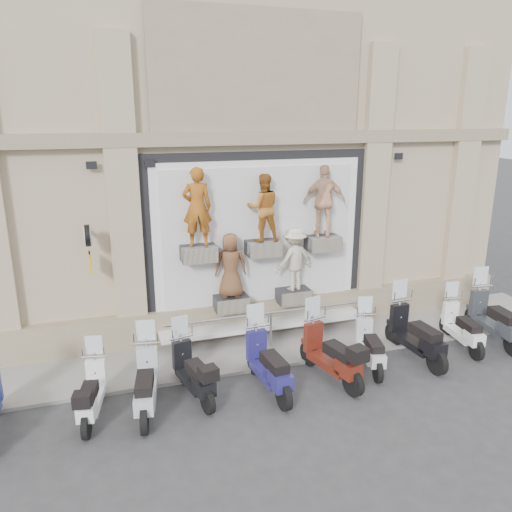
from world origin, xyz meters
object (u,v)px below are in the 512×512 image
object	(u,v)px
scooter_c	(145,373)
scooter_j	(495,309)
scooter_d	(192,362)
scooter_f	(331,344)
clock_sign_bracket	(88,242)
scooter_b	(91,384)
guard_rail	(271,330)
scooter_h	(416,324)
scooter_g	(371,337)
scooter_i	(463,319)
scooter_e	(268,354)

from	to	relation	value
scooter_c	scooter_j	distance (m)	8.37
scooter_d	scooter_f	bearing A→B (deg)	-16.97
clock_sign_bracket	scooter_d	bearing A→B (deg)	-48.58
scooter_b	scooter_c	size ratio (longest dim) A/B	0.88
guard_rail	clock_sign_bracket	xyz separation A→B (m)	(-3.90, 0.47, 2.34)
scooter_c	scooter_d	distance (m)	0.95
guard_rail	scooter_f	xyz separation A→B (m)	(0.70, -1.75, 0.35)
scooter_f	scooter_h	bearing A→B (deg)	-6.16
scooter_c	scooter_g	distance (m)	4.84
scooter_i	scooter_g	bearing A→B (deg)	-167.36
scooter_d	scooter_j	xyz separation A→B (m)	(7.43, 0.20, 0.11)
scooter_e	scooter_i	xyz separation A→B (m)	(5.02, 0.43, -0.09)
scooter_h	scooter_i	distance (m)	1.43
scooter_j	scooter_c	bearing A→B (deg)	-170.84
scooter_g	scooter_j	xyz separation A→B (m)	(3.52, 0.21, 0.14)
scooter_f	scooter_c	bearing A→B (deg)	167.42
scooter_g	scooter_j	world-z (taller)	scooter_j
guard_rail	scooter_f	world-z (taller)	scooter_f
scooter_g	scooter_i	bearing A→B (deg)	19.04
guard_rail	scooter_c	size ratio (longest dim) A/B	2.62
scooter_g	scooter_j	size ratio (longest dim) A/B	0.84
scooter_d	scooter_f	size ratio (longest dim) A/B	0.91
scooter_f	scooter_j	bearing A→B (deg)	-7.01
scooter_b	scooter_d	distance (m)	1.90
scooter_c	scooter_f	size ratio (longest dim) A/B	0.96
scooter_c	scooter_e	distance (m)	2.39
scooter_d	scooter_e	distance (m)	1.49
scooter_b	scooter_h	xyz separation A→B (m)	(6.97, 0.14, 0.16)
scooter_g	scooter_d	bearing A→B (deg)	-165.54
clock_sign_bracket	scooter_h	distance (m)	7.37
guard_rail	scooter_d	size ratio (longest dim) A/B	2.77
clock_sign_bracket	scooter_b	distance (m)	3.00
scooter_e	scooter_f	xyz separation A→B (m)	(1.38, 0.01, 0.00)
clock_sign_bracket	scooter_j	world-z (taller)	clock_sign_bracket
scooter_h	scooter_j	distance (m)	2.36
scooter_e	scooter_h	distance (m)	3.62
clock_sign_bracket	scooter_h	world-z (taller)	clock_sign_bracket
scooter_d	scooter_j	world-z (taller)	scooter_j
guard_rail	scooter_j	distance (m)	5.46
scooter_j	scooter_h	bearing A→B (deg)	-169.15
scooter_f	scooter_i	size ratio (longest dim) A/B	1.12
scooter_b	scooter_d	world-z (taller)	scooter_d
clock_sign_bracket	scooter_j	size ratio (longest dim) A/B	0.49
clock_sign_bracket	scooter_d	distance (m)	3.35
scooter_g	scooter_h	bearing A→B (deg)	15.88
scooter_e	scooter_f	size ratio (longest dim) A/B	1.00
scooter_h	scooter_i	bearing A→B (deg)	3.79
scooter_g	scooter_f	bearing A→B (deg)	-153.67
scooter_c	scooter_i	bearing A→B (deg)	12.68
scooter_b	scooter_j	bearing A→B (deg)	12.64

